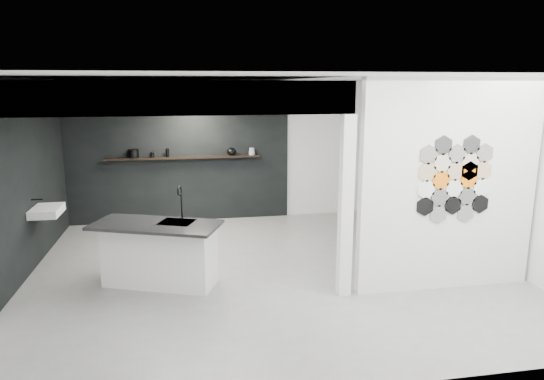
{
  "coord_description": "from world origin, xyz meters",
  "views": [
    {
      "loc": [
        -1.16,
        -6.7,
        2.71
      ],
      "look_at": [
        0.1,
        0.3,
        1.15
      ],
      "focal_mm": 32.0,
      "sensor_mm": 36.0,
      "label": 1
    }
  ],
  "objects_px": {
    "stockpot": "(134,154)",
    "utensil_cup": "(152,155)",
    "kettle": "(231,152)",
    "glass_bowl": "(252,153)",
    "kitchen_island": "(159,253)",
    "glass_vase": "(252,151)",
    "partition_panel": "(449,186)",
    "wall_basin": "(47,211)",
    "bottle_dark": "(168,153)"
  },
  "relations": [
    {
      "from": "partition_panel",
      "to": "stockpot",
      "type": "relative_size",
      "value": 14.05
    },
    {
      "from": "partition_panel",
      "to": "bottle_dark",
      "type": "height_order",
      "value": "partition_panel"
    },
    {
      "from": "kettle",
      "to": "glass_vase",
      "type": "xyz_separation_m",
      "value": [
        0.41,
        0.0,
        -0.0
      ]
    },
    {
      "from": "stockpot",
      "to": "partition_panel",
      "type": "bearing_deg",
      "value": -41.48
    },
    {
      "from": "stockpot",
      "to": "kettle",
      "type": "height_order",
      "value": "stockpot"
    },
    {
      "from": "kitchen_island",
      "to": "stockpot",
      "type": "xyz_separation_m",
      "value": [
        -0.59,
        3.12,
        0.94
      ]
    },
    {
      "from": "kitchen_island",
      "to": "utensil_cup",
      "type": "bearing_deg",
      "value": 115.81
    },
    {
      "from": "stockpot",
      "to": "bottle_dark",
      "type": "xyz_separation_m",
      "value": [
        0.64,
        0.0,
        0.0
      ]
    },
    {
      "from": "wall_basin",
      "to": "kitchen_island",
      "type": "height_order",
      "value": "kitchen_island"
    },
    {
      "from": "kettle",
      "to": "bottle_dark",
      "type": "height_order",
      "value": "bottle_dark"
    },
    {
      "from": "kitchen_island",
      "to": "glass_vase",
      "type": "height_order",
      "value": "glass_vase"
    },
    {
      "from": "stockpot",
      "to": "bottle_dark",
      "type": "distance_m",
      "value": 0.64
    },
    {
      "from": "kettle",
      "to": "bottle_dark",
      "type": "xyz_separation_m",
      "value": [
        -1.25,
        0.0,
        0.01
      ]
    },
    {
      "from": "partition_panel",
      "to": "kitchen_island",
      "type": "height_order",
      "value": "partition_panel"
    },
    {
      "from": "stockpot",
      "to": "kettle",
      "type": "bearing_deg",
      "value": 0.0
    },
    {
      "from": "stockpot",
      "to": "utensil_cup",
      "type": "xyz_separation_m",
      "value": [
        0.35,
        0.0,
        -0.03
      ]
    },
    {
      "from": "partition_panel",
      "to": "kitchen_island",
      "type": "distance_m",
      "value": 3.97
    },
    {
      "from": "kitchen_island",
      "to": "bottle_dark",
      "type": "relative_size",
      "value": 11.12
    },
    {
      "from": "utensil_cup",
      "to": "glass_bowl",
      "type": "bearing_deg",
      "value": 0.0
    },
    {
      "from": "kitchen_island",
      "to": "glass_vase",
      "type": "relative_size",
      "value": 12.91
    },
    {
      "from": "kettle",
      "to": "glass_bowl",
      "type": "height_order",
      "value": "kettle"
    },
    {
      "from": "kitchen_island",
      "to": "kettle",
      "type": "xyz_separation_m",
      "value": [
        1.3,
        3.12,
        0.94
      ]
    },
    {
      "from": "glass_vase",
      "to": "stockpot",
      "type": "bearing_deg",
      "value": 180.0
    },
    {
      "from": "glass_bowl",
      "to": "kitchen_island",
      "type": "bearing_deg",
      "value": -118.72
    },
    {
      "from": "partition_panel",
      "to": "stockpot",
      "type": "distance_m",
      "value": 5.84
    },
    {
      "from": "kitchen_island",
      "to": "kettle",
      "type": "distance_m",
      "value": 3.51
    },
    {
      "from": "partition_panel",
      "to": "utensil_cup",
      "type": "xyz_separation_m",
      "value": [
        -4.02,
        3.87,
        -0.03
      ]
    },
    {
      "from": "partition_panel",
      "to": "bottle_dark",
      "type": "bearing_deg",
      "value": 133.99
    },
    {
      "from": "kitchen_island",
      "to": "glass_bowl",
      "type": "bearing_deg",
      "value": 82.78
    },
    {
      "from": "partition_panel",
      "to": "glass_bowl",
      "type": "distance_m",
      "value": 4.39
    },
    {
      "from": "kettle",
      "to": "glass_vase",
      "type": "bearing_deg",
      "value": 16.12
    },
    {
      "from": "wall_basin",
      "to": "kitchen_island",
      "type": "bearing_deg",
      "value": -32.25
    },
    {
      "from": "glass_vase",
      "to": "utensil_cup",
      "type": "relative_size",
      "value": 1.49
    },
    {
      "from": "utensil_cup",
      "to": "bottle_dark",
      "type": "bearing_deg",
      "value": 0.0
    },
    {
      "from": "glass_bowl",
      "to": "kettle",
      "type": "bearing_deg",
      "value": 180.0
    },
    {
      "from": "kettle",
      "to": "glass_bowl",
      "type": "xyz_separation_m",
      "value": [
        0.41,
        0.0,
        -0.03
      ]
    },
    {
      "from": "wall_basin",
      "to": "glass_bowl",
      "type": "relative_size",
      "value": 4.96
    },
    {
      "from": "partition_panel",
      "to": "wall_basin",
      "type": "relative_size",
      "value": 4.67
    },
    {
      "from": "utensil_cup",
      "to": "partition_panel",
      "type": "bearing_deg",
      "value": -43.86
    },
    {
      "from": "kitchen_island",
      "to": "glass_bowl",
      "type": "distance_m",
      "value": 3.67
    },
    {
      "from": "glass_vase",
      "to": "glass_bowl",
      "type": "bearing_deg",
      "value": 0.0
    },
    {
      "from": "kitchen_island",
      "to": "glass_bowl",
      "type": "relative_size",
      "value": 15.24
    },
    {
      "from": "glass_vase",
      "to": "kitchen_island",
      "type": "bearing_deg",
      "value": -118.72
    },
    {
      "from": "wall_basin",
      "to": "utensil_cup",
      "type": "distance_m",
      "value": 2.57
    },
    {
      "from": "wall_basin",
      "to": "partition_panel",
      "type": "bearing_deg",
      "value": -18.23
    },
    {
      "from": "stockpot",
      "to": "utensil_cup",
      "type": "height_order",
      "value": "stockpot"
    },
    {
      "from": "glass_vase",
      "to": "wall_basin",
      "type": "bearing_deg",
      "value": -148.65
    },
    {
      "from": "kettle",
      "to": "glass_vase",
      "type": "relative_size",
      "value": 1.25
    },
    {
      "from": "kitchen_island",
      "to": "stockpot",
      "type": "distance_m",
      "value": 3.32
    },
    {
      "from": "glass_vase",
      "to": "kettle",
      "type": "bearing_deg",
      "value": 180.0
    }
  ]
}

